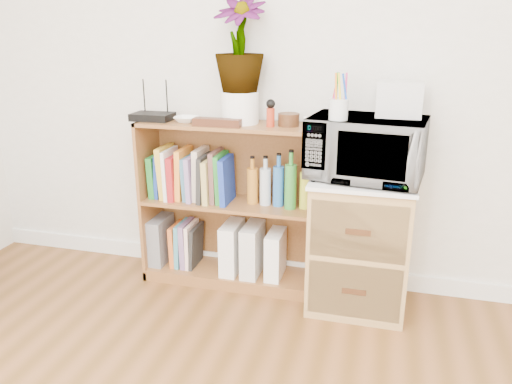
% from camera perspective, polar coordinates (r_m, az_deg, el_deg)
% --- Properties ---
extents(skirting_board, '(4.00, 0.02, 0.10)m').
position_cam_1_polar(skirting_board, '(3.08, 4.10, -8.70)').
color(skirting_board, white).
rests_on(skirting_board, ground).
extents(bookshelf, '(1.00, 0.30, 0.95)m').
position_cam_1_polar(bookshelf, '(2.87, -3.14, -1.52)').
color(bookshelf, brown).
rests_on(bookshelf, ground).
extents(wicker_unit, '(0.50, 0.45, 0.70)m').
position_cam_1_polar(wicker_unit, '(2.72, 11.70, -5.87)').
color(wicker_unit, '#9E7542').
rests_on(wicker_unit, ground).
extents(microwave, '(0.60, 0.45, 0.31)m').
position_cam_1_polar(microwave, '(2.54, 12.44, 4.89)').
color(microwave, white).
rests_on(microwave, wicker_unit).
extents(pen_cup, '(0.09, 0.09, 0.10)m').
position_cam_1_polar(pen_cup, '(2.41, 9.41, 9.30)').
color(pen_cup, silver).
rests_on(pen_cup, microwave).
extents(small_appliance, '(0.21, 0.18, 0.17)m').
position_cam_1_polar(small_appliance, '(2.57, 16.05, 10.18)').
color(small_appliance, silver).
rests_on(small_appliance, microwave).
extents(router, '(0.22, 0.15, 0.04)m').
position_cam_1_polar(router, '(2.89, -11.73, 8.44)').
color(router, black).
rests_on(router, bookshelf).
extents(white_bowl, '(0.13, 0.13, 0.03)m').
position_cam_1_polar(white_bowl, '(2.79, -7.98, 8.23)').
color(white_bowl, white).
rests_on(white_bowl, bookshelf).
extents(plant_pot, '(0.20, 0.20, 0.17)m').
position_cam_1_polar(plant_pot, '(2.73, -1.83, 9.63)').
color(plant_pot, white).
rests_on(plant_pot, bookshelf).
extents(potted_plant, '(0.27, 0.27, 0.48)m').
position_cam_1_polar(potted_plant, '(2.70, -1.90, 16.51)').
color(potted_plant, '#2E6E2C').
rests_on(potted_plant, plant_pot).
extents(trinket_box, '(0.26, 0.06, 0.04)m').
position_cam_1_polar(trinket_box, '(2.65, -4.47, 7.94)').
color(trinket_box, '#381C0F').
rests_on(trinket_box, bookshelf).
extents(kokeshi_doll, '(0.04, 0.04, 0.10)m').
position_cam_1_polar(kokeshi_doll, '(2.63, 1.67, 8.51)').
color(kokeshi_doll, '#A82C14').
rests_on(kokeshi_doll, bookshelf).
extents(wooden_bowl, '(0.11, 0.11, 0.07)m').
position_cam_1_polar(wooden_bowl, '(2.66, 3.76, 8.25)').
color(wooden_bowl, '#351F0E').
rests_on(wooden_bowl, bookshelf).
extents(paint_jars, '(0.12, 0.04, 0.06)m').
position_cam_1_polar(paint_jars, '(2.54, 6.50, 7.62)').
color(paint_jars, pink).
rests_on(paint_jars, bookshelf).
extents(file_box, '(0.08, 0.23, 0.28)m').
position_cam_1_polar(file_box, '(3.12, -10.78, -5.35)').
color(file_box, slate).
rests_on(file_box, bookshelf).
extents(magazine_holder_left, '(0.09, 0.24, 0.30)m').
position_cam_1_polar(magazine_holder_left, '(2.95, -2.74, -6.32)').
color(magazine_holder_left, white).
rests_on(magazine_holder_left, bookshelf).
extents(magazine_holder_mid, '(0.09, 0.24, 0.30)m').
position_cam_1_polar(magazine_holder_mid, '(2.92, -0.40, -6.56)').
color(magazine_holder_mid, silver).
rests_on(magazine_holder_mid, bookshelf).
extents(magazine_holder_right, '(0.09, 0.22, 0.27)m').
position_cam_1_polar(magazine_holder_right, '(2.89, 2.24, -7.11)').
color(magazine_holder_right, white).
rests_on(magazine_holder_right, bookshelf).
extents(cookbooks, '(0.48, 0.20, 0.30)m').
position_cam_1_polar(cookbooks, '(2.89, -7.39, 1.87)').
color(cookbooks, '#1E7428').
rests_on(cookbooks, bookshelf).
extents(liquor_bottles, '(0.36, 0.06, 0.32)m').
position_cam_1_polar(liquor_bottles, '(2.74, 2.63, 1.19)').
color(liquor_bottles, '#B47021').
rests_on(liquor_bottles, bookshelf).
extents(lower_books, '(0.16, 0.19, 0.27)m').
position_cam_1_polar(lower_books, '(3.06, -7.98, -5.88)').
color(lower_books, '#D15F24').
rests_on(lower_books, bookshelf).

